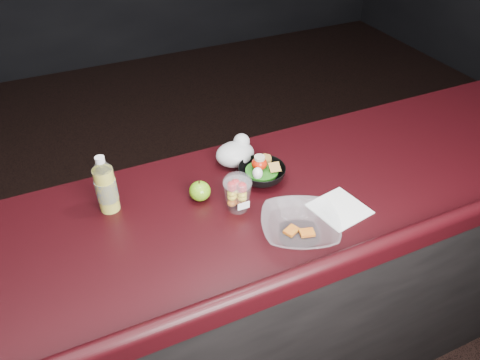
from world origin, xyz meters
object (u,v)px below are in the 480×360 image
Objects in this scene: fruit_cup at (238,192)px; snack_bowl at (261,172)px; green_apple at (200,191)px; takeout_bowl at (300,227)px; lemonade_bottle at (106,188)px.

snack_bowl is at bearing 37.07° from fruit_cup.
green_apple reaches higher than takeout_bowl.
lemonade_bottle is 1.18× the size of snack_bowl.
lemonade_bottle is 0.41m from fruit_cup.
snack_bowl is at bearing 86.66° from takeout_bowl.
lemonade_bottle reaches higher than snack_bowl.
green_apple is at bearing -14.99° from lemonade_bottle.
green_apple is 0.43× the size of snack_bowl.
lemonade_bottle is 0.30m from green_apple.
snack_bowl is 0.55× the size of takeout_bowl.
snack_bowl reaches higher than green_apple.
lemonade_bottle is at bearing 155.53° from fruit_cup.
green_apple is (0.28, -0.08, -0.05)m from lemonade_bottle.
fruit_cup is 1.79× the size of green_apple.
takeout_bowl is at bearing -52.79° from green_apple.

